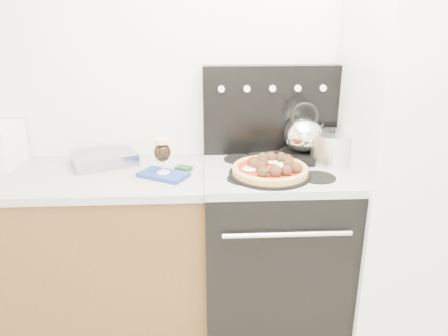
{
  "coord_description": "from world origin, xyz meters",
  "views": [
    {
      "loc": [
        -0.31,
        -0.96,
        1.7
      ],
      "look_at": [
        -0.2,
        1.05,
        0.97
      ],
      "focal_mm": 35.0,
      "sensor_mm": 36.0,
      "label": 1
    }
  ],
  "objects": [
    {
      "name": "pizza_pan",
      "position": [
        0.03,
        1.07,
        0.93
      ],
      "size": [
        0.49,
        0.49,
        0.01
      ],
      "primitive_type": "cylinder",
      "rotation": [
        0.0,
        0.0,
        0.21
      ],
      "color": "black",
      "rests_on": "cooktop"
    },
    {
      "name": "skillet",
      "position": [
        0.24,
        1.3,
        0.94
      ],
      "size": [
        0.3,
        0.3,
        0.05
      ],
      "primitive_type": "cylinder",
      "rotation": [
        0.0,
        0.0,
        0.22
      ],
      "color": "#262626",
      "rests_on": "cooktop"
    },
    {
      "name": "fridge",
      "position": [
        0.78,
        1.15,
        0.95
      ],
      "size": [
        0.64,
        0.68,
        1.9
      ],
      "primitive_type": "cube",
      "color": "silver",
      "rests_on": "ground"
    },
    {
      "name": "base_cabinet",
      "position": [
        -1.02,
        1.2,
        0.43
      ],
      "size": [
        1.45,
        0.6,
        0.86
      ],
      "primitive_type": "cube",
      "color": "brown",
      "rests_on": "ground"
    },
    {
      "name": "foil_sheet",
      "position": [
        -0.85,
        1.34,
        0.93
      ],
      "size": [
        0.4,
        0.35,
        0.07
      ],
      "primitive_type": "cube",
      "rotation": [
        0.0,
        0.0,
        0.4
      ],
      "color": "#B9B5CF",
      "rests_on": "countertop"
    },
    {
      "name": "cooktop",
      "position": [
        0.08,
        1.18,
        0.9
      ],
      "size": [
        0.76,
        0.65,
        0.04
      ],
      "primitive_type": "cube",
      "color": "#ADADB2",
      "rests_on": "stove_body"
    },
    {
      "name": "beer_glass",
      "position": [
        -0.51,
        1.13,
        1.01
      ],
      "size": [
        0.09,
        0.09,
        0.18
      ],
      "primitive_type": null,
      "rotation": [
        0.0,
        0.0,
        -0.1
      ],
      "color": "black",
      "rests_on": "oven_mitt"
    },
    {
      "name": "tea_kettle",
      "position": [
        0.24,
        1.3,
        1.08
      ],
      "size": [
        0.23,
        0.23,
        0.23
      ],
      "primitive_type": null,
      "rotation": [
        0.0,
        0.0,
        0.09
      ],
      "color": "white",
      "rests_on": "skillet"
    },
    {
      "name": "pizza",
      "position": [
        0.03,
        1.07,
        0.96
      ],
      "size": [
        0.48,
        0.48,
        0.05
      ],
      "primitive_type": null,
      "rotation": [
        0.0,
        0.0,
        0.33
      ],
      "color": "#D5B652",
      "rests_on": "pizza_pan"
    },
    {
      "name": "countertop",
      "position": [
        -1.02,
        1.2,
        0.88
      ],
      "size": [
        1.48,
        0.63,
        0.04
      ],
      "primitive_type": "cube",
      "color": "#ABABAE",
      "rests_on": "base_cabinet"
    },
    {
      "name": "stove_body",
      "position": [
        0.08,
        1.18,
        0.44
      ],
      "size": [
        0.76,
        0.65,
        0.88
      ],
      "primitive_type": "cube",
      "color": "black",
      "rests_on": "ground"
    },
    {
      "name": "oven_mitt",
      "position": [
        -0.51,
        1.13,
        0.91
      ],
      "size": [
        0.28,
        0.24,
        0.02
      ],
      "primitive_type": "cube",
      "rotation": [
        0.0,
        0.0,
        -0.51
      ],
      "color": "navy",
      "rests_on": "countertop"
    },
    {
      "name": "stock_pot",
      "position": [
        0.38,
        1.24,
        1.0
      ],
      "size": [
        0.26,
        0.26,
        0.16
      ],
      "primitive_type": "cylinder",
      "rotation": [
        0.0,
        0.0,
        -0.2
      ],
      "color": "silver",
      "rests_on": "cooktop"
    },
    {
      "name": "room_shell",
      "position": [
        0.0,
        0.29,
        1.25
      ],
      "size": [
        3.52,
        3.01,
        2.52
      ],
      "color": "beige",
      "rests_on": "ground"
    },
    {
      "name": "backguard",
      "position": [
        0.08,
        1.45,
        1.17
      ],
      "size": [
        0.76,
        0.08,
        0.5
      ],
      "primitive_type": "cube",
      "color": "black",
      "rests_on": "cooktop"
    }
  ]
}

